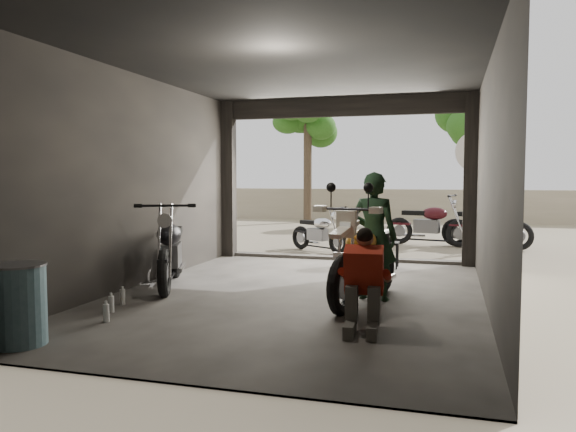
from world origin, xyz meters
The scene contains 16 objects.
ground centered at (0.00, 0.00, 0.00)m, with size 80.00×80.00×0.00m, color #7A6D56.
garage centered at (0.00, 0.55, 1.28)m, with size 7.00×7.13×3.20m.
boundary_wall centered at (0.00, 14.00, 0.60)m, with size 18.00×0.30×1.20m, color gray.
tree_left centered at (-3.00, 12.50, 3.99)m, with size 2.20×2.20×5.60m.
tree_right centered at (2.80, 14.00, 3.56)m, with size 2.20×2.20×5.00m.
main_bike centered at (0.97, -0.18, 0.66)m, with size 0.81×1.98×1.32m, color beige, non-canonical shape.
left_bike centered at (-2.00, 0.10, 0.65)m, with size 0.79×1.91×1.29m, color black, non-canonical shape.
outside_bike_a centered at (-0.76, 4.65, 0.51)m, with size 0.62×1.49×1.01m, color black, non-canonical shape.
outside_bike_b centered at (1.55, 6.46, 0.62)m, with size 0.76×1.84×1.25m, color #3C0E14, non-canonical shape.
outside_bike_c centered at (2.85, 6.32, 0.62)m, with size 0.76×1.84×1.24m, color black, non-canonical shape.
rider centered at (1.06, 0.03, 0.87)m, with size 0.63×0.41×1.73m, color black.
mechanic centered at (1.16, -1.60, 0.54)m, with size 0.55×0.74×1.08m, color red, non-canonical shape.
stool centered at (0.99, 2.74, 0.41)m, with size 0.35×0.35×0.49m.
helmet centered at (0.96, 2.76, 0.60)m, with size 0.24×0.26×0.23m, color white.
oil_drum centered at (-2.00, -3.00, 0.40)m, with size 0.52×0.52×0.81m, color #42636E.
sign_post centered at (2.55, 5.11, 1.81)m, with size 0.88×0.08×2.64m.
Camera 1 is at (2.03, -7.45, 1.67)m, focal length 35.00 mm.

